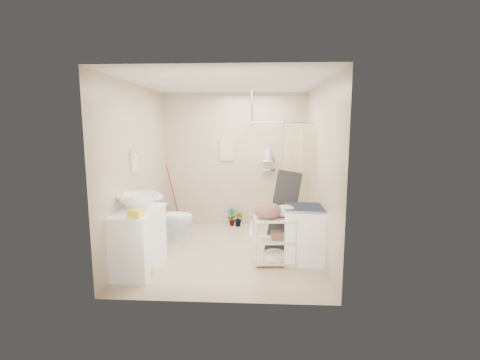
% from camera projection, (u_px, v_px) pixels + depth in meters
% --- Properties ---
extents(floor, '(3.20, 3.20, 0.00)m').
position_uv_depth(floor, '(228.00, 252.00, 5.50)').
color(floor, '#BFAE8F').
rests_on(floor, ground).
extents(ceiling, '(2.80, 3.20, 0.04)m').
position_uv_depth(ceiling, '(227.00, 82.00, 5.10)').
color(ceiling, silver).
rests_on(ceiling, ground).
extents(wall_back, '(2.80, 0.04, 2.60)m').
position_uv_depth(wall_back, '(235.00, 160.00, 6.88)').
color(wall_back, '#C2B096').
rests_on(wall_back, ground).
extents(wall_front, '(2.80, 0.04, 2.60)m').
position_uv_depth(wall_front, '(214.00, 189.00, 3.72)').
color(wall_front, '#C2B096').
rests_on(wall_front, ground).
extents(wall_left, '(0.04, 3.20, 2.60)m').
position_uv_depth(wall_left, '(137.00, 170.00, 5.37)').
color(wall_left, '#C2B096').
rests_on(wall_left, ground).
extents(wall_right, '(0.04, 3.20, 2.60)m').
position_uv_depth(wall_right, '(320.00, 171.00, 5.22)').
color(wall_right, '#C2B096').
rests_on(wall_right, ground).
extents(vanity, '(0.58, 0.98, 0.85)m').
position_uv_depth(vanity, '(138.00, 240.00, 4.74)').
color(vanity, white).
rests_on(vanity, ground).
extents(sink, '(0.65, 0.65, 0.20)m').
position_uv_depth(sink, '(138.00, 201.00, 4.73)').
color(sink, white).
rests_on(sink, vanity).
extents(counter_basket, '(0.20, 0.18, 0.10)m').
position_uv_depth(counter_basket, '(136.00, 214.00, 4.29)').
color(counter_basket, yellow).
rests_on(counter_basket, vanity).
extents(floor_basket, '(0.29, 0.22, 0.15)m').
position_uv_depth(floor_basket, '(146.00, 270.00, 4.59)').
color(floor_basket, yellow).
rests_on(floor_basket, ground).
extents(toilet, '(0.77, 0.46, 0.77)m').
position_uv_depth(toilet, '(172.00, 218.00, 6.07)').
color(toilet, white).
rests_on(toilet, ground).
extents(mop, '(0.12, 0.12, 1.21)m').
position_uv_depth(mop, '(172.00, 195.00, 6.93)').
color(mop, '#AB271E').
rests_on(mop, ground).
extents(potted_plant_a, '(0.21, 0.15, 0.36)m').
position_uv_depth(potted_plant_a, '(232.00, 217.00, 6.90)').
color(potted_plant_a, brown).
rests_on(potted_plant_a, ground).
extents(potted_plant_b, '(0.21, 0.20, 0.30)m').
position_uv_depth(potted_plant_b, '(239.00, 219.00, 6.85)').
color(potted_plant_b, '#985130').
rests_on(potted_plant_b, ground).
extents(hanging_towel, '(0.28, 0.03, 0.42)m').
position_uv_depth(hanging_towel, '(227.00, 150.00, 6.83)').
color(hanging_towel, beige).
rests_on(hanging_towel, wall_back).
extents(towel_ring, '(0.04, 0.22, 0.34)m').
position_uv_depth(towel_ring, '(134.00, 160.00, 5.15)').
color(towel_ring, beige).
rests_on(towel_ring, wall_left).
extents(tp_holder, '(0.08, 0.12, 0.14)m').
position_uv_depth(tp_holder, '(143.00, 205.00, 5.51)').
color(tp_holder, white).
rests_on(tp_holder, wall_left).
extents(shower, '(1.10, 1.10, 2.10)m').
position_uv_depth(shower, '(279.00, 177.00, 6.33)').
color(shower, silver).
rests_on(shower, ground).
extents(shampoo_bottle_a, '(0.11, 0.12, 0.26)m').
position_uv_depth(shampoo_bottle_a, '(268.00, 153.00, 6.72)').
color(shampoo_bottle_a, silver).
rests_on(shampoo_bottle_a, shower).
extents(shampoo_bottle_b, '(0.08, 0.08, 0.16)m').
position_uv_depth(shampoo_bottle_b, '(271.00, 155.00, 6.74)').
color(shampoo_bottle_b, '#4B71B4').
rests_on(shampoo_bottle_b, shower).
extents(washing_machine, '(0.60, 0.62, 0.82)m').
position_uv_depth(washing_machine, '(304.00, 234.00, 5.06)').
color(washing_machine, white).
rests_on(washing_machine, ground).
extents(laundry_rack, '(0.62, 0.39, 0.82)m').
position_uv_depth(laundry_rack, '(275.00, 236.00, 4.95)').
color(laundry_rack, beige).
rests_on(laundry_rack, ground).
extents(ironing_board, '(0.39, 0.16, 1.33)m').
position_uv_depth(ironing_board, '(283.00, 212.00, 5.31)').
color(ironing_board, black).
rests_on(ironing_board, ground).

